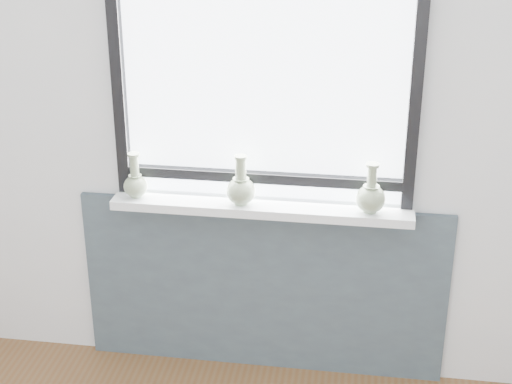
# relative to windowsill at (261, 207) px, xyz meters

# --- Properties ---
(back_wall) EXTENTS (3.60, 0.02, 2.60)m
(back_wall) POSITION_rel_windowsill_xyz_m (0.00, 0.10, 0.42)
(back_wall) COLOR silver
(back_wall) RESTS_ON ground
(apron_panel) EXTENTS (1.70, 0.03, 0.86)m
(apron_panel) POSITION_rel_windowsill_xyz_m (0.00, 0.07, -0.45)
(apron_panel) COLOR #3F515A
(apron_panel) RESTS_ON ground
(windowsill) EXTENTS (1.32, 0.18, 0.04)m
(windowsill) POSITION_rel_windowsill_xyz_m (0.00, 0.00, 0.00)
(windowsill) COLOR white
(windowsill) RESTS_ON apron_panel
(window) EXTENTS (1.30, 0.06, 1.05)m
(window) POSITION_rel_windowsill_xyz_m (0.00, 0.06, 0.56)
(window) COLOR black
(window) RESTS_ON windowsill
(vase_a) EXTENTS (0.11, 0.11, 0.20)m
(vase_a) POSITION_rel_windowsill_xyz_m (-0.56, -0.01, 0.08)
(vase_a) COLOR gray
(vase_a) RESTS_ON windowsill
(vase_b) EXTENTS (0.13, 0.13, 0.22)m
(vase_b) POSITION_rel_windowsill_xyz_m (-0.09, -0.02, 0.09)
(vase_b) COLOR gray
(vase_b) RESTS_ON windowsill
(vase_c) EXTENTS (0.13, 0.13, 0.22)m
(vase_c) POSITION_rel_windowsill_xyz_m (0.47, -0.02, 0.09)
(vase_c) COLOR gray
(vase_c) RESTS_ON windowsill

